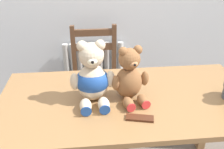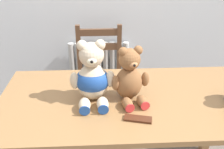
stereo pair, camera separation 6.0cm
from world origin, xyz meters
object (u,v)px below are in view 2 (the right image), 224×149
teddy_bear_right (130,78)px  chocolate_bar (138,119)px  wooden_chair_behind (100,78)px  teddy_bear_left (92,77)px

teddy_bear_right → chocolate_bar: teddy_bear_right is taller
teddy_bear_right → chocolate_bar: 0.24m
teddy_bear_right → wooden_chair_behind: bearing=-89.7°
teddy_bear_left → chocolate_bar: bearing=135.7°
chocolate_bar → wooden_chair_behind: bearing=100.8°
wooden_chair_behind → teddy_bear_right: size_ratio=2.90×
teddy_bear_left → teddy_bear_right: 0.21m
wooden_chair_behind → teddy_bear_right: 0.93m
teddy_bear_right → chocolate_bar: bearing=83.7°
wooden_chair_behind → teddy_bear_left: 0.91m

